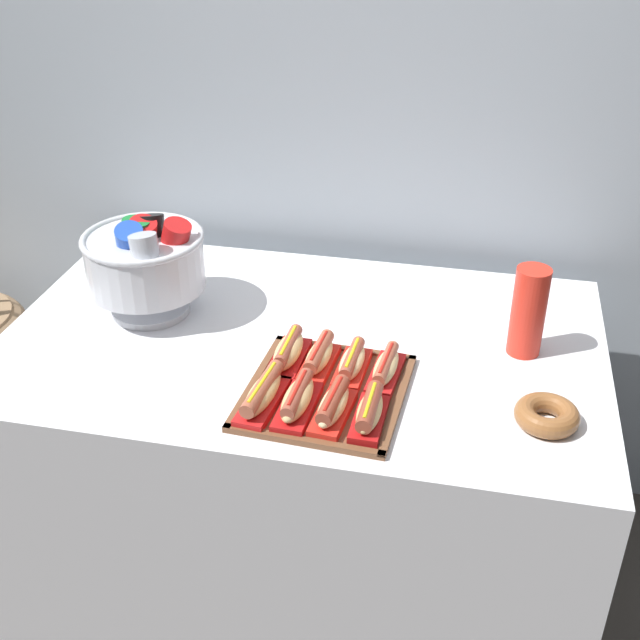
# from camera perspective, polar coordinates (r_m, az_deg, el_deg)

# --- Properties ---
(ground_plane) EXTENTS (10.00, 10.00, 0.00)m
(ground_plane) POSITION_cam_1_polar(r_m,az_deg,el_deg) (2.43, -1.09, -17.21)
(ground_plane) COLOR #38332D
(back_wall) EXTENTS (6.00, 0.10, 2.60)m
(back_wall) POSITION_cam_1_polar(r_m,az_deg,el_deg) (2.26, 2.10, 17.77)
(back_wall) COLOR #9EA8B2
(back_wall) RESTS_ON ground_plane
(buffet_table) EXTENTS (1.42, 0.88, 0.79)m
(buffet_table) POSITION_cam_1_polar(r_m,az_deg,el_deg) (2.14, -1.20, -9.77)
(buffet_table) COLOR silver
(buffet_table) RESTS_ON ground_plane
(serving_tray) EXTENTS (0.35, 0.38, 0.01)m
(serving_tray) POSITION_cam_1_polar(r_m,az_deg,el_deg) (1.73, 0.39, -5.13)
(serving_tray) COLOR brown
(serving_tray) RESTS_ON buffet_table
(hot_dog_0) EXTENTS (0.08, 0.19, 0.06)m
(hot_dog_0) POSITION_cam_1_polar(r_m,az_deg,el_deg) (1.67, -4.07, -5.24)
(hot_dog_0) COLOR red
(hot_dog_0) RESTS_ON serving_tray
(hot_dog_1) EXTENTS (0.07, 0.17, 0.06)m
(hot_dog_1) POSITION_cam_1_polar(r_m,az_deg,el_deg) (1.66, -1.61, -5.66)
(hot_dog_1) COLOR #B21414
(hot_dog_1) RESTS_ON serving_tray
(hot_dog_2) EXTENTS (0.08, 0.17, 0.06)m
(hot_dog_2) POSITION_cam_1_polar(r_m,az_deg,el_deg) (1.64, 0.92, -6.08)
(hot_dog_2) COLOR red
(hot_dog_2) RESTS_ON serving_tray
(hot_dog_3) EXTENTS (0.06, 0.16, 0.06)m
(hot_dog_3) POSITION_cam_1_polar(r_m,az_deg,el_deg) (1.63, 3.49, -6.50)
(hot_dog_3) COLOR #B21414
(hot_dog_3) RESTS_ON serving_tray
(hot_dog_4) EXTENTS (0.07, 0.17, 0.06)m
(hot_dog_4) POSITION_cam_1_polar(r_m,az_deg,el_deg) (1.80, -2.38, -2.28)
(hot_dog_4) COLOR #B21414
(hot_dog_4) RESTS_ON serving_tray
(hot_dog_5) EXTENTS (0.07, 0.16, 0.06)m
(hot_dog_5) POSITION_cam_1_polar(r_m,az_deg,el_deg) (1.79, -0.08, -2.65)
(hot_dog_5) COLOR red
(hot_dog_5) RESTS_ON serving_tray
(hot_dog_6) EXTENTS (0.07, 0.16, 0.06)m
(hot_dog_6) POSITION_cam_1_polar(r_m,az_deg,el_deg) (1.77, 2.26, -3.07)
(hot_dog_6) COLOR red
(hot_dog_6) RESTS_ON serving_tray
(hot_dog_7) EXTENTS (0.07, 0.17, 0.06)m
(hot_dog_7) POSITION_cam_1_polar(r_m,az_deg,el_deg) (1.76, 4.64, -3.42)
(hot_dog_7) COLOR red
(hot_dog_7) RESTS_ON serving_tray
(punch_bowl) EXTENTS (0.30, 0.30, 0.26)m
(punch_bowl) POSITION_cam_1_polar(r_m,az_deg,el_deg) (2.00, -12.17, 4.17)
(punch_bowl) COLOR silver
(punch_bowl) RESTS_ON buffet_table
(cup_stack) EXTENTS (0.08, 0.08, 0.21)m
(cup_stack) POSITION_cam_1_polar(r_m,az_deg,el_deg) (1.87, 14.46, 0.59)
(cup_stack) COLOR red
(cup_stack) RESTS_ON buffet_table
(donut) EXTENTS (0.13, 0.13, 0.04)m
(donut) POSITION_cam_1_polar(r_m,az_deg,el_deg) (1.70, 15.68, -6.47)
(donut) COLOR brown
(donut) RESTS_ON buffet_table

